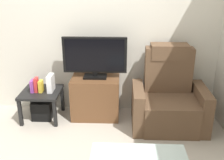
{
  "coord_description": "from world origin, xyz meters",
  "views": [
    {
      "loc": [
        0.48,
        -2.68,
        1.94
      ],
      "look_at": [
        0.35,
        0.5,
        0.7
      ],
      "focal_mm": 43.16,
      "sensor_mm": 36.0,
      "label": 1
    }
  ],
  "objects_px": {
    "subwoofer_box": "(43,109)",
    "game_console": "(51,83)",
    "side_table": "(41,95)",
    "book_leftmost": "(33,86)",
    "television": "(95,57)",
    "recliner_armchair": "(169,99)",
    "tv_stand": "(96,97)",
    "book_middle": "(36,85)",
    "book_rightmost": "(41,86)"
  },
  "relations": [
    {
      "from": "side_table",
      "to": "subwoofer_box",
      "type": "height_order",
      "value": "side_table"
    },
    {
      "from": "television",
      "to": "side_table",
      "type": "relative_size",
      "value": 1.63
    },
    {
      "from": "recliner_armchair",
      "to": "book_middle",
      "type": "relative_size",
      "value": 5.27
    },
    {
      "from": "side_table",
      "to": "recliner_armchair",
      "type": "bearing_deg",
      "value": -3.12
    },
    {
      "from": "television",
      "to": "recliner_armchair",
      "type": "bearing_deg",
      "value": -11.31
    },
    {
      "from": "tv_stand",
      "to": "book_leftmost",
      "type": "height_order",
      "value": "tv_stand"
    },
    {
      "from": "television",
      "to": "subwoofer_box",
      "type": "distance_m",
      "value": 1.08
    },
    {
      "from": "tv_stand",
      "to": "subwoofer_box",
      "type": "height_order",
      "value": "tv_stand"
    },
    {
      "from": "television",
      "to": "game_console",
      "type": "xyz_separation_m",
      "value": [
        -0.62,
        -0.1,
        -0.36
      ]
    },
    {
      "from": "game_console",
      "to": "tv_stand",
      "type": "bearing_deg",
      "value": 7.12
    },
    {
      "from": "side_table",
      "to": "book_middle",
      "type": "bearing_deg",
      "value": -157.87
    },
    {
      "from": "subwoofer_box",
      "to": "game_console",
      "type": "height_order",
      "value": "game_console"
    },
    {
      "from": "game_console",
      "to": "book_middle",
      "type": "bearing_deg",
      "value": -171.22
    },
    {
      "from": "side_table",
      "to": "game_console",
      "type": "bearing_deg",
      "value": 3.95
    },
    {
      "from": "recliner_armchair",
      "to": "game_console",
      "type": "xyz_separation_m",
      "value": [
        -1.63,
        0.11,
        0.17
      ]
    },
    {
      "from": "recliner_armchair",
      "to": "book_leftmost",
      "type": "height_order",
      "value": "recliner_armchair"
    },
    {
      "from": "tv_stand",
      "to": "recliner_armchair",
      "type": "height_order",
      "value": "recliner_armchair"
    },
    {
      "from": "side_table",
      "to": "book_rightmost",
      "type": "xyz_separation_m",
      "value": [
        0.01,
        -0.02,
        0.15
      ]
    },
    {
      "from": "recliner_armchair",
      "to": "book_leftmost",
      "type": "distance_m",
      "value": 1.88
    },
    {
      "from": "tv_stand",
      "to": "game_console",
      "type": "bearing_deg",
      "value": -172.88
    },
    {
      "from": "book_leftmost",
      "to": "book_middle",
      "type": "xyz_separation_m",
      "value": [
        0.05,
        0.0,
        0.02
      ]
    },
    {
      "from": "subwoofer_box",
      "to": "game_console",
      "type": "bearing_deg",
      "value": 3.95
    },
    {
      "from": "book_rightmost",
      "to": "game_console",
      "type": "distance_m",
      "value": 0.14
    },
    {
      "from": "television",
      "to": "book_middle",
      "type": "xyz_separation_m",
      "value": [
        -0.81,
        -0.13,
        -0.38
      ]
    },
    {
      "from": "book_rightmost",
      "to": "game_console",
      "type": "bearing_deg",
      "value": 12.75
    },
    {
      "from": "tv_stand",
      "to": "side_table",
      "type": "distance_m",
      "value": 0.77
    },
    {
      "from": "tv_stand",
      "to": "book_middle",
      "type": "bearing_deg",
      "value": -172.48
    },
    {
      "from": "side_table",
      "to": "book_middle",
      "type": "relative_size",
      "value": 2.63
    },
    {
      "from": "television",
      "to": "book_middle",
      "type": "height_order",
      "value": "television"
    },
    {
      "from": "book_middle",
      "to": "book_rightmost",
      "type": "bearing_deg",
      "value": 0.0
    },
    {
      "from": "tv_stand",
      "to": "game_console",
      "type": "distance_m",
      "value": 0.67
    },
    {
      "from": "recliner_armchair",
      "to": "subwoofer_box",
      "type": "bearing_deg",
      "value": 169.05
    },
    {
      "from": "side_table",
      "to": "book_leftmost",
      "type": "xyz_separation_m",
      "value": [
        -0.1,
        -0.02,
        0.15
      ]
    },
    {
      "from": "recliner_armchair",
      "to": "book_middle",
      "type": "height_order",
      "value": "recliner_armchair"
    },
    {
      "from": "book_leftmost",
      "to": "book_rightmost",
      "type": "bearing_deg",
      "value": 0.0
    },
    {
      "from": "side_table",
      "to": "book_middle",
      "type": "xyz_separation_m",
      "value": [
        -0.05,
        -0.02,
        0.17
      ]
    },
    {
      "from": "television",
      "to": "recliner_armchair",
      "type": "distance_m",
      "value": 1.16
    },
    {
      "from": "recliner_armchair",
      "to": "side_table",
      "type": "distance_m",
      "value": 1.78
    },
    {
      "from": "book_leftmost",
      "to": "television",
      "type": "bearing_deg",
      "value": 8.32
    },
    {
      "from": "tv_stand",
      "to": "side_table",
      "type": "height_order",
      "value": "tv_stand"
    },
    {
      "from": "side_table",
      "to": "book_rightmost",
      "type": "bearing_deg",
      "value": -58.07
    },
    {
      "from": "subwoofer_box",
      "to": "tv_stand",
      "type": "bearing_deg",
      "value": 6.52
    },
    {
      "from": "side_table",
      "to": "book_leftmost",
      "type": "distance_m",
      "value": 0.18
    },
    {
      "from": "book_leftmost",
      "to": "game_console",
      "type": "relative_size",
      "value": 0.72
    },
    {
      "from": "television",
      "to": "recliner_armchair",
      "type": "xyz_separation_m",
      "value": [
        1.01,
        -0.2,
        -0.53
      ]
    },
    {
      "from": "game_console",
      "to": "book_rightmost",
      "type": "bearing_deg",
      "value": -167.25
    },
    {
      "from": "subwoofer_box",
      "to": "book_middle",
      "type": "distance_m",
      "value": 0.39
    },
    {
      "from": "tv_stand",
      "to": "subwoofer_box",
      "type": "bearing_deg",
      "value": -173.48
    },
    {
      "from": "subwoofer_box",
      "to": "book_rightmost",
      "type": "bearing_deg",
      "value": -58.07
    },
    {
      "from": "tv_stand",
      "to": "subwoofer_box",
      "type": "xyz_separation_m",
      "value": [
        -0.76,
        -0.09,
        -0.16
      ]
    }
  ]
}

